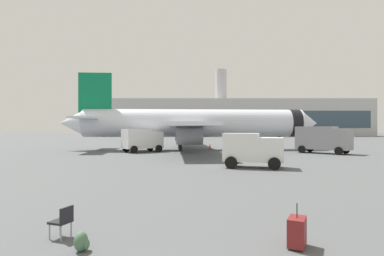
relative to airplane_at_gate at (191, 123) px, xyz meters
name	(u,v)px	position (x,y,z in m)	size (l,w,h in m)	color
airplane_at_gate	(191,123)	(0.00, 0.00, 0.00)	(35.75, 32.24, 10.50)	silver
service_truck	(141,139)	(-6.36, -4.14, -2.05)	(5.19, 4.57, 2.90)	white
fuel_truck	(321,138)	(15.43, -6.16, -1.88)	(6.07, 5.79, 3.20)	gray
cargo_van	(251,148)	(4.45, -19.77, -2.21)	(4.75, 3.19, 2.60)	white
safety_cone_near	(161,145)	(-4.74, 6.25, -3.36)	(0.44, 0.44, 0.61)	#F2590C
safety_cone_mid	(295,146)	(15.18, 2.43, -3.32)	(0.44, 0.44, 0.67)	#F2590C
safety_cone_far	(209,146)	(2.55, 2.95, -3.31)	(0.44, 0.44, 0.71)	#F2590C
safety_cone_outer	(125,144)	(-10.82, 7.84, -3.29)	(0.44, 0.44, 0.74)	#F2590C
rolling_suitcase	(296,231)	(2.53, -35.78, -3.27)	(0.64, 0.75, 1.10)	maroon
traveller_backpack	(80,242)	(-2.76, -36.05, -3.42)	(0.36, 0.40, 0.48)	#476B4C
gate_chair	(61,220)	(-3.59, -35.14, -3.16)	(0.62, 0.62, 0.86)	black
terminal_building	(238,118)	(18.31, 79.61, 3.39)	(97.17, 18.14, 25.85)	#B2B2B7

